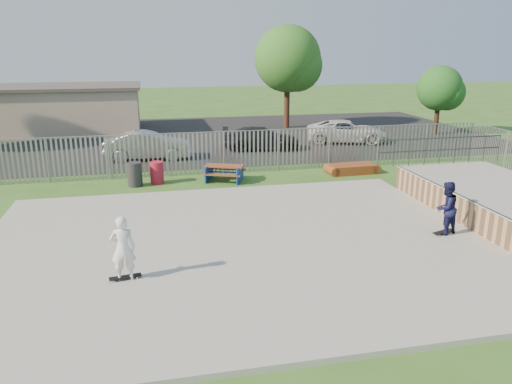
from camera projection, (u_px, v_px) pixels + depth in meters
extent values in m
plane|color=#386121|center=(237.00, 248.00, 14.96)|extent=(120.00, 120.00, 0.00)
cube|color=#9E9E99|center=(237.00, 245.00, 14.94)|extent=(15.00, 12.00, 0.15)
cube|color=tan|center=(495.00, 201.00, 17.68)|extent=(4.00, 7.00, 1.05)
cube|color=#9E9E99|center=(497.00, 186.00, 17.53)|extent=(4.05, 7.05, 0.04)
cylinder|color=#383A3F|center=(447.00, 189.00, 17.12)|extent=(0.06, 7.00, 0.06)
cube|color=brown|center=(224.00, 166.00, 22.13)|extent=(1.82, 1.26, 0.06)
cube|color=brown|center=(221.00, 175.00, 21.67)|extent=(1.67, 0.89, 0.05)
cube|color=brown|center=(227.00, 169.00, 22.74)|extent=(1.67, 0.89, 0.05)
cube|color=navy|center=(224.00, 173.00, 22.22)|extent=(1.90, 1.79, 0.70)
cube|color=brown|center=(352.00, 169.00, 23.62)|extent=(2.15, 1.13, 0.42)
cylinder|color=#A41930|center=(157.00, 173.00, 21.78)|extent=(0.58, 0.58, 0.97)
cylinder|color=#28282A|center=(135.00, 174.00, 21.35)|extent=(0.62, 0.62, 1.04)
cube|color=black|center=(186.00, 137.00, 32.77)|extent=(40.00, 18.00, 0.02)
imported|color=#9E9DA2|center=(148.00, 145.00, 26.24)|extent=(4.54, 1.74, 1.48)
imported|color=black|center=(261.00, 138.00, 28.76)|extent=(4.66, 2.41, 1.29)
imported|color=silver|center=(347.00, 131.00, 30.87)|extent=(5.35, 3.52, 1.37)
cube|color=tan|center=(65.00, 110.00, 34.47)|extent=(10.00, 6.00, 3.00)
cube|color=#4C4742|center=(62.00, 87.00, 34.02)|extent=(10.40, 6.40, 0.20)
cylinder|color=#44261B|center=(287.00, 99.00, 36.07)|extent=(0.40, 0.40, 4.20)
sphere|color=#2D6021|center=(288.00, 59.00, 35.28)|extent=(4.71, 4.71, 4.71)
cylinder|color=#3A2017|center=(437.00, 115.00, 33.55)|extent=(0.32, 0.32, 2.65)
sphere|color=#21551D|center=(440.00, 88.00, 33.05)|extent=(2.96, 2.96, 2.96)
cube|color=black|center=(443.00, 232.00, 15.65)|extent=(0.82, 0.46, 0.02)
cube|color=black|center=(125.00, 277.00, 12.60)|extent=(0.82, 0.32, 0.02)
imported|color=#13153D|center=(446.00, 208.00, 15.43)|extent=(0.99, 0.88, 1.69)
imported|color=white|center=(123.00, 248.00, 12.38)|extent=(0.62, 0.42, 1.69)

